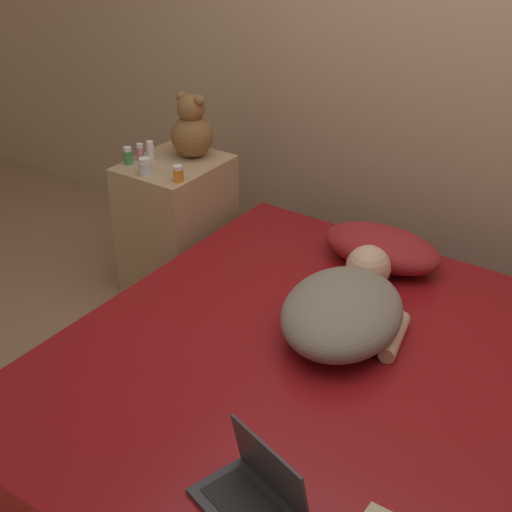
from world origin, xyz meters
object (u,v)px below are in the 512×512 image
laptop (255,493)px  bottle_pink (140,152)px  pillow (382,248)px  bottle_clear (145,167)px  bottle_orange (178,174)px  bottle_green (128,156)px  person_lying (346,307)px  teddy_bear (192,129)px  bottle_white (150,151)px

laptop → bottle_pink: size_ratio=4.37×
pillow → bottle_clear: size_ratio=6.59×
bottle_orange → bottle_green: bearing=175.7°
bottle_orange → bottle_green: size_ratio=0.91×
person_lying → bottle_clear: (-1.16, 0.22, 0.20)m
pillow → bottle_clear: (-1.06, -0.30, 0.22)m
bottle_orange → bottle_pink: (-0.31, 0.10, 0.00)m
pillow → bottle_pink: bearing=-171.7°
person_lying → laptop: bearing=-89.3°
person_lying → teddy_bear: (-1.12, 0.52, 0.30)m
pillow → teddy_bear: teddy_bear is taller
pillow → person_lying: (0.10, -0.51, 0.02)m
teddy_bear → bottle_clear: (-0.04, -0.30, -0.10)m
teddy_bear → bottle_green: teddy_bear is taller
laptop → bottle_pink: 1.93m
bottle_white → person_lying: bearing=-16.0°
pillow → bottle_orange: bearing=-162.9°
teddy_bear → bottle_pink: (-0.18, -0.18, -0.10)m
bottle_orange → bottle_clear: bearing=-171.4°
bottle_clear → bottle_orange: 0.18m
bottle_white → bottle_green: (-0.06, -0.09, -0.01)m
laptop → bottle_white: 1.90m
pillow → bottle_white: size_ratio=5.46×
bottle_clear → bottle_pink: same height
pillow → bottle_white: bottle_white is taller
pillow → bottle_green: (-1.21, -0.25, 0.23)m
teddy_bear → bottle_green: 0.33m
bottle_orange → bottle_pink: 0.33m
bottle_white → laptop: bearing=-40.3°
bottle_green → person_lying: bearing=-11.6°
bottle_orange → bottle_pink: bearing=163.0°
bottle_clear → bottle_white: bearing=123.2°
bottle_clear → bottle_pink: bearing=139.0°
teddy_bear → bottle_green: (-0.19, -0.25, -0.09)m
bottle_orange → bottle_pink: size_ratio=0.96×
teddy_bear → bottle_pink: teddy_bear is taller
bottle_orange → teddy_bear: bearing=116.6°
person_lying → bottle_orange: bearing=154.5°
bottle_pink → person_lying: bearing=-14.7°
person_lying → bottle_green: 1.35m
bottle_clear → laptop: bearing=-38.7°
person_lying → bottle_green: (-1.31, 0.27, 0.20)m
bottle_clear → bottle_orange: (0.17, 0.03, -0.00)m
pillow → person_lying: size_ratio=0.68×
bottle_orange → person_lying: bearing=-13.9°
bottle_pink → pillow: bearing=8.3°
person_lying → teddy_bear: 1.27m
teddy_bear → bottle_white: bearing=-129.8°
bottle_clear → bottle_pink: (-0.14, 0.12, -0.00)m
pillow → teddy_bear: bearing=179.9°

